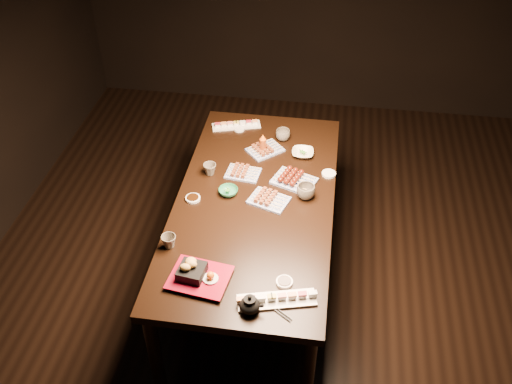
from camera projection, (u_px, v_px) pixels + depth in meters
ground at (273, 306)px, 3.63m from camera, size 5.00×5.00×0.00m
dining_table at (255, 246)px, 3.51m from camera, size 0.99×1.84×0.75m
sushi_platter_near at (277, 298)px, 2.69m from camera, size 0.39×0.20×0.05m
sushi_platter_far at (236, 124)px, 3.84m from camera, size 0.34×0.18×0.04m
yakitori_plate_center at (243, 171)px, 3.43m from camera, size 0.22×0.17×0.05m
yakitori_plate_right at (269, 198)px, 3.24m from camera, size 0.26×0.22×0.06m
yakitori_plate_left at (265, 148)px, 3.61m from camera, size 0.26×0.25×0.05m
tsukune_plate at (294, 178)px, 3.37m from camera, size 0.29×0.25×0.06m
edamame_bowl_green at (228, 191)px, 3.30m from camera, size 0.15×0.15×0.04m
edamame_bowl_cream at (303, 153)px, 3.59m from camera, size 0.14×0.14×0.03m
tempura_tray at (199, 273)px, 2.77m from camera, size 0.32×0.27×0.11m
teacup_near_left at (169, 241)px, 2.96m from camera, size 0.08×0.08×0.07m
teacup_mid_right at (306, 192)px, 3.26m from camera, size 0.13×0.13×0.08m
teacup_far_left at (210, 169)px, 3.43m from camera, size 0.10×0.10×0.07m
teacup_far_right at (283, 135)px, 3.70m from camera, size 0.12×0.12×0.07m
teapot at (250, 304)px, 2.63m from camera, size 0.12×0.12×0.10m
condiment_bottle at (263, 144)px, 3.58m from camera, size 0.05×0.05×0.13m
sauce_dish_west at (193, 198)px, 3.26m from camera, size 0.11×0.11×0.02m
sauce_dish_east at (329, 174)px, 3.44m from camera, size 0.11×0.11×0.01m
sauce_dish_se at (284, 282)px, 2.78m from camera, size 0.08×0.08×0.01m
sauce_dish_nw at (239, 129)px, 3.81m from camera, size 0.09×0.09×0.01m
chopsticks_near at (204, 275)px, 2.83m from camera, size 0.19×0.13×0.01m
chopsticks_se at (272, 307)px, 2.67m from camera, size 0.21×0.15×0.01m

